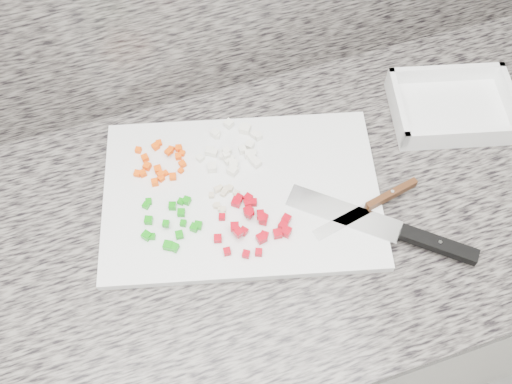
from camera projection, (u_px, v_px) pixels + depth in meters
cabinet at (208, 321)px, 1.37m from camera, size 3.92×0.62×0.86m
countertop at (188, 241)px, 0.98m from camera, size 3.96×0.64×0.04m
cutting_board at (242, 194)px, 1.00m from camera, size 0.54×0.43×0.02m
carrot_pile at (162, 162)px, 1.01m from camera, size 0.10×0.09×0.02m
onion_pile at (235, 148)px, 1.03m from camera, size 0.13×0.12×0.02m
green_pepper_pile at (171, 224)px, 0.95m from camera, size 0.10×0.11×0.02m
red_pepper_pile at (255, 223)px, 0.95m from camera, size 0.14×0.12×0.02m
garlic_pile at (225, 197)px, 0.98m from camera, size 0.05×0.06×0.01m
chef_knife at (405, 234)px, 0.94m from camera, size 0.27×0.24×0.02m
paring_knife at (379, 201)px, 0.97m from camera, size 0.20×0.06×0.02m
tray at (452, 108)px, 1.08m from camera, size 0.26×0.21×0.05m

